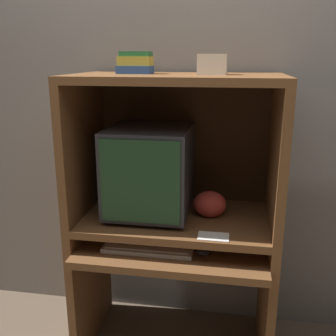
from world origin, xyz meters
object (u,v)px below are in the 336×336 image
object	(u,v)px
book_stack	(135,63)
storage_box	(212,64)
keyboard	(149,247)
mouse	(203,252)
snack_bag	(210,204)
crt_monitor	(150,170)

from	to	relation	value
book_stack	storage_box	distance (m)	0.36
keyboard	book_stack	world-z (taller)	book_stack
mouse	snack_bag	size ratio (longest dim) A/B	0.39
snack_bag	keyboard	bearing A→B (deg)	-148.13
mouse	keyboard	bearing A→B (deg)	177.18
book_stack	storage_box	size ratio (longest dim) A/B	1.23
crt_monitor	storage_box	xyz separation A→B (m)	(0.29, -0.01, 0.51)
mouse	book_stack	world-z (taller)	book_stack
mouse	storage_box	size ratio (longest dim) A/B	0.49
crt_monitor	book_stack	xyz separation A→B (m)	(-0.07, 0.02, 0.51)
mouse	snack_bag	world-z (taller)	snack_bag
snack_bag	book_stack	world-z (taller)	book_stack
keyboard	storage_box	bearing A→B (deg)	30.88
mouse	snack_bag	distance (m)	0.25
mouse	book_stack	size ratio (longest dim) A/B	0.40
crt_monitor	mouse	xyz separation A→B (m)	(0.29, -0.18, -0.33)
crt_monitor	mouse	distance (m)	0.47
book_stack	storage_box	world-z (taller)	book_stack
crt_monitor	keyboard	world-z (taller)	crt_monitor
keyboard	snack_bag	distance (m)	0.36
storage_box	keyboard	bearing A→B (deg)	-149.12
snack_bag	storage_box	world-z (taller)	storage_box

